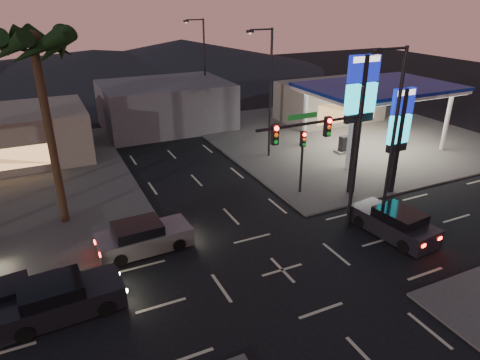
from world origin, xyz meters
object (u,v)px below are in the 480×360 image
car_lane_a_mid (11,299)px  pylon_sign_tall (361,99)px  gas_station (379,90)px  car_lane_b_front (143,237)px  suv_station (395,223)px  pylon_sign_short (400,125)px  car_lane_a_front (60,299)px  traffic_signal_mast (330,145)px

car_lane_a_mid → pylon_sign_tall: bearing=8.9°
gas_station → car_lane_b_front: bearing=-161.2°
suv_station → gas_station: bearing=53.3°
gas_station → suv_station: size_ratio=2.44×
gas_station → suv_station: (-8.80, -11.80, -4.34)m
pylon_sign_short → car_lane_a_front: (-20.84, -3.21, -3.90)m
car_lane_b_front → suv_station: bearing=-19.3°
car_lane_a_front → car_lane_a_mid: bearing=150.4°
suv_station → pylon_sign_tall: bearing=76.2°
car_lane_a_mid → suv_station: suv_station is taller
car_lane_a_mid → gas_station: bearing=19.3°
car_lane_a_front → suv_station: size_ratio=1.02×
pylon_sign_tall → traffic_signal_mast: (-4.74, -3.51, -1.17)m
pylon_sign_short → car_lane_b_front: 17.03m
pylon_sign_tall → car_lane_a_mid: 21.21m
car_lane_a_mid → car_lane_a_front: bearing=-29.6°
car_lane_b_front → pylon_sign_short: bearing=-0.6°
gas_station → car_lane_a_mid: (-27.67, -9.68, -4.45)m
pylon_sign_short → suv_station: bearing=-131.5°
gas_station → car_lane_b_front: gas_station is taller
gas_station → pylon_sign_short: 9.02m
pylon_sign_tall → car_lane_b_front: bearing=-176.6°
gas_station → car_lane_b_front: (-21.57, -7.34, -4.34)m
pylon_sign_tall → suv_station: 7.86m
gas_station → car_lane_a_front: 28.30m
car_lane_a_front → car_lane_b_front: car_lane_a_front is taller
pylon_sign_tall → car_lane_b_front: (-14.07, -0.84, -5.66)m
pylon_sign_tall → car_lane_a_front: pylon_sign_tall is taller
gas_station → pylon_sign_tall: bearing=-139.1°
gas_station → traffic_signal_mast: size_ratio=1.53×
pylon_sign_tall → car_lane_a_mid: bearing=-171.1°
car_lane_b_front → gas_station: bearing=18.8°
car_lane_b_front → car_lane_a_front: bearing=-141.6°
pylon_sign_tall → pylon_sign_short: bearing=-21.8°
car_lane_a_mid → suv_station: size_ratio=0.86×
suv_station → car_lane_a_front: bearing=176.4°
traffic_signal_mast → suv_station: (3.44, -1.79, -4.48)m
gas_station → car_lane_a_front: bearing=-157.5°
car_lane_a_front → pylon_sign_short: bearing=8.8°
car_lane_a_front → suv_station: (17.04, -1.09, -0.01)m
traffic_signal_mast → car_lane_a_mid: traffic_signal_mast is taller
pylon_sign_short → suv_station: (-3.80, -4.30, -3.91)m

